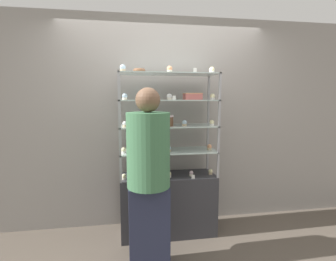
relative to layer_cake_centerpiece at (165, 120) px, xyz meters
name	(u,v)px	position (x,y,z in m)	size (l,w,h in m)	color
ground_plane	(168,233)	(0.04, 0.03, -1.36)	(20.00, 20.00, 0.00)	brown
back_wall	(164,122)	(0.04, 0.38, -0.06)	(8.00, 0.05, 2.60)	gray
display_base	(168,204)	(0.04, 0.03, -1.00)	(1.10, 0.41, 0.71)	#333338
display_riser_lower	(168,152)	(0.04, 0.03, -0.37)	(1.10, 0.41, 0.29)	#99999E
display_riser_middle	(168,127)	(0.04, 0.03, -0.08)	(1.10, 0.41, 0.29)	#99999E
display_riser_upper	(168,102)	(0.04, 0.03, 0.21)	(1.10, 0.41, 0.29)	#99999E
display_riser_top	(168,75)	(0.04, 0.03, 0.50)	(1.10, 0.41, 0.29)	#99999E
layer_cake_centerpiece	(165,120)	(0.00, 0.00, 0.00)	(0.20, 0.20, 0.12)	brown
sheet_cake_frosted	(193,96)	(0.32, 0.00, 0.27)	(0.20, 0.16, 0.07)	#C66660
cupcake_0	(124,177)	(-0.46, -0.06, -0.61)	(0.05, 0.05, 0.06)	beige
cupcake_1	(147,174)	(-0.20, -0.01, -0.61)	(0.05, 0.05, 0.06)	beige
cupcake_2	(169,175)	(0.04, -0.06, -0.61)	(0.05, 0.05, 0.06)	white
cupcake_3	(191,173)	(0.30, -0.06, -0.61)	(0.05, 0.05, 0.06)	beige
cupcake_4	(210,172)	(0.54, -0.03, -0.61)	(0.05, 0.05, 0.06)	#CCB28C
price_tag_0	(193,177)	(0.30, -0.16, -0.62)	(0.04, 0.00, 0.04)	white
cupcake_5	(124,150)	(-0.46, -0.03, -0.32)	(0.05, 0.05, 0.07)	white
cupcake_6	(169,149)	(0.05, -0.03, -0.32)	(0.05, 0.05, 0.07)	#CCB28C
cupcake_7	(209,147)	(0.53, 0.00, -0.32)	(0.05, 0.05, 0.07)	#CCB28C
price_tag_1	(166,152)	(-0.01, -0.16, -0.33)	(0.04, 0.00, 0.04)	white
cupcake_8	(125,124)	(-0.44, -0.05, -0.03)	(0.05, 0.05, 0.06)	#CCB28C
cupcake_9	(184,123)	(0.22, -0.04, -0.03)	(0.05, 0.05, 0.06)	#CCB28C
cupcake_10	(212,123)	(0.53, -0.07, -0.03)	(0.05, 0.05, 0.06)	white
price_tag_2	(153,125)	(-0.14, -0.16, -0.04)	(0.04, 0.00, 0.04)	white
cupcake_11	(125,97)	(-0.44, -0.07, 0.26)	(0.06, 0.06, 0.07)	beige
cupcake_12	(147,97)	(-0.20, -0.06, 0.26)	(0.06, 0.06, 0.07)	beige
cupcake_13	(169,97)	(0.04, -0.07, 0.26)	(0.06, 0.06, 0.07)	beige
cupcake_14	(212,97)	(0.54, -0.05, 0.26)	(0.06, 0.06, 0.07)	white
price_tag_3	(174,98)	(0.08, -0.16, 0.25)	(0.04, 0.00, 0.04)	white
cupcake_15	(123,68)	(-0.45, -0.06, 0.56)	(0.06, 0.06, 0.08)	#CCB28C
cupcake_16	(170,69)	(0.05, -0.02, 0.56)	(0.06, 0.06, 0.08)	beige
cupcake_17	(212,70)	(0.54, -0.01, 0.56)	(0.06, 0.06, 0.08)	white
price_tag_4	(195,70)	(0.30, -0.16, 0.55)	(0.04, 0.00, 0.04)	white
donut_glazed	(139,71)	(-0.28, -0.01, 0.54)	(0.13, 0.13, 0.04)	brown
customer_figure	(149,174)	(-0.24, -0.55, -0.45)	(0.40, 0.40, 1.70)	#282D47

